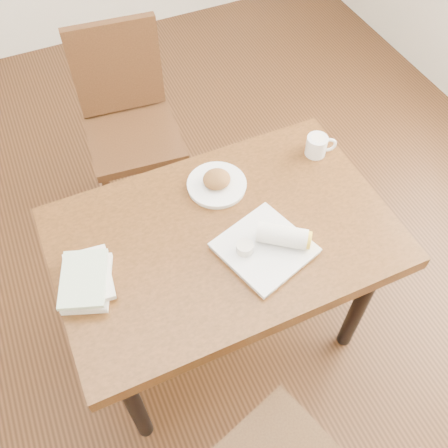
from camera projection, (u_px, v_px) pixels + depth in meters
name	position (u px, v px, depth m)	size (l,w,h in m)	color
ground	(224.00, 329.00, 2.28)	(4.00, 5.00, 0.01)	#472814
table	(224.00, 248.00, 1.75)	(1.14, 0.74, 0.75)	brown
chair_far	(128.00, 114.00, 2.33)	(0.46, 0.46, 0.95)	#492A14
plate_scone	(217.00, 183.00, 1.78)	(0.21, 0.21, 0.07)	white
coffee_mug	(317.00, 145.00, 1.86)	(0.11, 0.08, 0.08)	white
plate_burrito	(270.00, 244.00, 1.61)	(0.33, 0.33, 0.09)	white
book_stack	(87.00, 280.00, 1.54)	(0.21, 0.24, 0.05)	white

